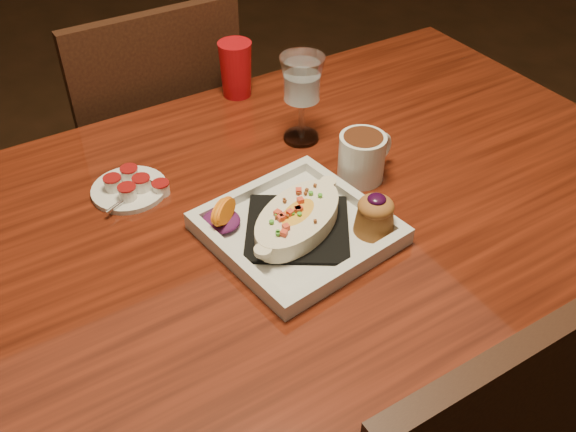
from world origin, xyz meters
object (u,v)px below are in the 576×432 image
saucer (129,188)px  coffee_mug (363,155)px  chair_far (154,153)px  plate (305,223)px  goblet (302,84)px  red_tumbler (236,69)px  table (277,252)px

saucer → coffee_mug: bearing=-25.2°
chair_far → plate: 0.76m
goblet → saucer: 0.38m
red_tumbler → goblet: bearing=-84.1°
table → saucer: bearing=136.7°
table → red_tumbler: 0.45m
coffee_mug → saucer: (-0.39, 0.18, -0.04)m
chair_far → goblet: size_ratio=5.21×
plate → coffee_mug: (0.18, 0.08, 0.02)m
plate → coffee_mug: 0.20m
chair_far → plate: (0.01, -0.71, 0.27)m
chair_far → saucer: chair_far is taller
coffee_mug → red_tumbler: bearing=87.8°
chair_far → goblet: bearing=109.5°
coffee_mug → goblet: size_ratio=0.67×
coffee_mug → goblet: 0.19m
goblet → red_tumbler: size_ratio=1.46×
table → goblet: bearing=46.7°
goblet → saucer: bearing=177.8°
table → saucer: 0.29m
coffee_mug → red_tumbler: 0.40m
table → coffee_mug: 0.24m
table → red_tumbler: (0.14, 0.40, 0.16)m
chair_far → plate: size_ratio=3.08×
coffee_mug → goblet: goblet is taller
plate → goblet: bearing=51.3°
plate → red_tumbler: size_ratio=2.47×
table → chair_far: bearing=90.0°
plate → red_tumbler: (0.13, 0.48, 0.04)m
plate → saucer: 0.34m
table → coffee_mug: coffee_mug is taller
coffee_mug → saucer: coffee_mug is taller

